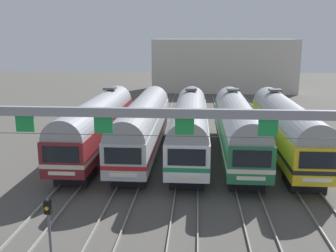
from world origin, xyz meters
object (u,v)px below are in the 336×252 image
at_px(commuter_train_maroon, 97,123).
at_px(commuter_train_yellow, 285,126).
at_px(yard_signal_mast, 49,218).
at_px(commuter_train_green, 237,125).
at_px(catenary_gantry, 184,135).
at_px(commuter_train_stainless, 143,124).
at_px(commuter_train_white, 190,125).

height_order(commuter_train_maroon, commuter_train_yellow, same).
bearing_deg(commuter_train_maroon, yard_signal_mast, -83.18).
xyz_separation_m(commuter_train_green, commuter_train_yellow, (3.86, 0.00, 0.00)).
height_order(commuter_train_green, yard_signal_mast, commuter_train_green).
xyz_separation_m(catenary_gantry, yard_signal_mast, (-5.79, -2.64, -3.20)).
xyz_separation_m(commuter_train_stainless, commuter_train_yellow, (11.59, 0.00, 0.00)).
height_order(commuter_train_maroon, commuter_train_white, same).
height_order(commuter_train_maroon, commuter_train_green, same).
bearing_deg(commuter_train_white, commuter_train_stainless, -179.94).
distance_m(commuter_train_maroon, commuter_train_stainless, 3.86).
bearing_deg(commuter_train_stainless, commuter_train_maroon, 179.94).
relative_size(commuter_train_white, yard_signal_mast, 6.25).
relative_size(commuter_train_white, commuter_train_yellow, 1.00).
height_order(commuter_train_maroon, yard_signal_mast, commuter_train_maroon).
bearing_deg(catenary_gantry, commuter_train_stainless, 105.97).
bearing_deg(yard_signal_mast, catenary_gantry, 24.48).
height_order(commuter_train_white, yard_signal_mast, commuter_train_white).
relative_size(commuter_train_stainless, yard_signal_mast, 6.25).
xyz_separation_m(commuter_train_white, yard_signal_mast, (-5.79, -16.14, -0.67)).
distance_m(commuter_train_maroon, commuter_train_green, 11.59).
distance_m(commuter_train_white, commuter_train_green, 3.86).
distance_m(commuter_train_stainless, commuter_train_yellow, 11.59).
bearing_deg(commuter_train_stainless, commuter_train_white, 0.06).
relative_size(commuter_train_maroon, commuter_train_yellow, 1.00).
xyz_separation_m(commuter_train_maroon, commuter_train_yellow, (15.45, 0.00, 0.00)).
bearing_deg(commuter_train_maroon, commuter_train_stainless, -0.06).
xyz_separation_m(commuter_train_stainless, catenary_gantry, (3.86, -13.49, 2.53)).
xyz_separation_m(commuter_train_green, catenary_gantry, (-3.86, -13.50, 2.53)).
xyz_separation_m(commuter_train_maroon, commuter_train_stainless, (3.86, -0.00, -0.00)).
height_order(commuter_train_maroon, catenary_gantry, catenary_gantry).
distance_m(catenary_gantry, yard_signal_mast, 7.12).
xyz_separation_m(commuter_train_white, commuter_train_yellow, (7.72, 0.00, 0.00)).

